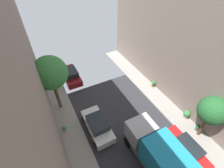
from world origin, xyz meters
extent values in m
cube|color=white|center=(-2.70, 9.94, 0.55)|extent=(1.76, 4.20, 0.76)
cube|color=#1E2328|center=(-2.70, 9.79, 1.25)|extent=(1.56, 2.10, 0.64)
cylinder|color=black|center=(-3.48, 11.49, 0.32)|extent=(0.22, 0.64, 0.64)
cylinder|color=black|center=(-1.92, 11.49, 0.32)|extent=(0.22, 0.64, 0.64)
cylinder|color=black|center=(-3.48, 8.39, 0.32)|extent=(0.22, 0.64, 0.64)
cylinder|color=black|center=(-1.92, 8.39, 0.32)|extent=(0.22, 0.64, 0.64)
cube|color=maroon|center=(-2.70, 18.36, 0.55)|extent=(1.76, 4.20, 0.76)
cube|color=#1E2328|center=(-2.70, 18.21, 1.25)|extent=(1.56, 2.10, 0.64)
cylinder|color=black|center=(-3.48, 19.91, 0.32)|extent=(0.22, 0.64, 0.64)
cylinder|color=black|center=(-1.92, 19.91, 0.32)|extent=(0.22, 0.64, 0.64)
cylinder|color=black|center=(-3.48, 16.81, 0.32)|extent=(0.22, 0.64, 0.64)
cylinder|color=black|center=(-1.92, 16.81, 0.32)|extent=(0.22, 0.64, 0.64)
cube|color=red|center=(2.70, 4.46, 0.55)|extent=(1.76, 4.20, 0.76)
cube|color=#1E2328|center=(2.70, 4.31, 1.25)|extent=(1.56, 2.10, 0.64)
cylinder|color=black|center=(1.92, 6.01, 0.32)|extent=(0.22, 0.64, 0.64)
cylinder|color=black|center=(3.48, 6.01, 0.32)|extent=(0.22, 0.64, 0.64)
cylinder|color=black|center=(3.48, 2.91, 0.32)|extent=(0.22, 0.64, 0.64)
cube|color=#4C4C51|center=(0.00, 4.66, 0.73)|extent=(2.20, 6.60, 0.50)
cube|color=#B7B7BC|center=(0.00, 7.06, 1.83)|extent=(2.10, 1.80, 1.70)
cube|color=#1E8CB7|center=(0.00, 3.66, 2.18)|extent=(2.24, 4.20, 2.40)
cylinder|color=black|center=(-0.98, 7.26, 0.48)|extent=(0.30, 0.96, 0.96)
cylinder|color=black|center=(0.98, 7.26, 0.48)|extent=(0.30, 0.96, 0.96)
cylinder|color=brown|center=(5.28, 5.10, 1.41)|extent=(0.25, 0.25, 2.52)
sphere|color=#23602D|center=(5.28, 5.10, 3.55)|extent=(2.34, 2.34, 2.34)
cylinder|color=brown|center=(-5.12, 14.28, 1.85)|extent=(0.34, 0.34, 3.39)
sphere|color=#38843D|center=(-5.12, 14.28, 4.73)|extent=(3.15, 3.15, 3.15)
cylinder|color=brown|center=(5.71, 12.27, 0.35)|extent=(0.34, 0.34, 0.40)
sphere|color=#38843D|center=(5.71, 12.27, 0.73)|extent=(0.45, 0.45, 0.45)
cylinder|color=#B2A899|center=(5.68, 7.04, 0.31)|extent=(0.48, 0.48, 0.33)
sphere|color=#38843D|center=(5.68, 7.04, 0.74)|extent=(0.66, 0.66, 0.66)
cylinder|color=#B2A899|center=(-5.54, 11.12, 0.29)|extent=(0.35, 0.35, 0.28)
sphere|color=#38843D|center=(-5.54, 11.12, 0.61)|extent=(0.44, 0.44, 0.44)
cylinder|color=slate|center=(5.52, 5.46, 0.32)|extent=(0.35, 0.35, 0.34)
sphere|color=#23602D|center=(5.52, 5.46, 0.67)|extent=(0.46, 0.46, 0.46)
camera|label=1|loc=(-5.53, 1.55, 13.56)|focal=26.00mm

